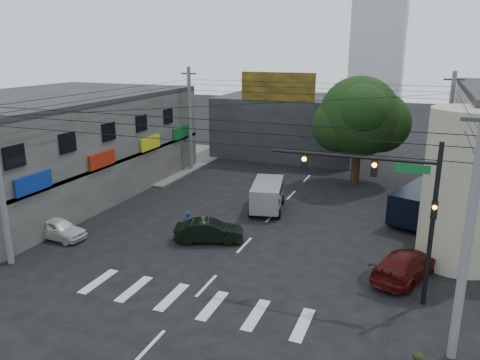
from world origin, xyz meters
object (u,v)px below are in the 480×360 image
Objects in this scene: maroon_sedan at (405,265)px; white_compact at (58,229)px; silver_minivan at (267,196)px; street_tree at (359,117)px; traffic_officer at (188,225)px; utility_pole_near_right at (468,239)px; dark_sedan at (209,231)px; utility_pole_far_left at (190,120)px; traffic_gantry at (393,194)px; utility_pole_far_right at (447,135)px; navy_van at (420,205)px.

white_compact is at bearing 27.46° from maroon_sedan.
silver_minivan is (-9.29, 6.95, 0.30)m from maroon_sedan.
street_tree reaches higher than traffic_officer.
street_tree is 0.95× the size of utility_pole_near_right.
dark_sedan is 6.57m from silver_minivan.
street_tree is 14.56m from utility_pole_far_left.
dark_sedan is at bearing 17.89° from maroon_sedan.
white_compact is 0.76× the size of silver_minivan.
street_tree reaches higher than traffic_gantry.
dark_sedan is 0.86× the size of silver_minivan.
traffic_officer is (7.03, 2.89, 0.18)m from white_compact.
utility_pole_far_left reaches higher than dark_sedan.
utility_pole_near_right is at bearing -150.84° from silver_minivan.
street_tree is at bearing 3.95° from utility_pole_far_left.
dark_sedan is (8.42, -14.22, -3.95)m from utility_pole_far_left.
utility_pole_far_right is 5.88× the size of traffic_officer.
white_compact is 2.32× the size of traffic_officer.
utility_pole_far_left is at bearing -16.89° from maroon_sedan.
traffic_gantry is at bearing -42.86° from utility_pole_far_left.
traffic_gantry reaches higher than silver_minivan.
utility_pole_near_right reaches higher than traffic_officer.
utility_pole_far_right is (0.00, 20.50, 0.00)m from utility_pole_near_right.
navy_van is (0.49, 8.45, 0.44)m from maroon_sedan.
utility_pole_far_right is at bearing -67.26° from silver_minivan.
utility_pole_far_left reaches higher than white_compact.
utility_pole_far_left is 17.46m from white_compact.
silver_minivan is at bearing -38.51° from utility_pole_far_left.
traffic_officer reaches higher than white_compact.
utility_pole_near_right and utility_pole_far_left have the same top height.
maroon_sedan reaches higher than white_compact.
utility_pole_near_right reaches higher than traffic_gantry.
traffic_officer is at bearing 155.44° from utility_pole_near_right.
white_compact is at bearing -128.85° from street_tree.
traffic_gantry is 4.60× the size of traffic_officer.
dark_sedan is (-9.91, 2.78, -4.18)m from traffic_gantry.
white_compact is at bearing -90.00° from utility_pole_far_left.
white_compact is 0.72× the size of maroon_sedan.
navy_van is at bearing -17.87° from utility_pole_far_left.
dark_sedan is 1.40m from traffic_officer.
traffic_officer is at bearing -134.71° from utility_pole_far_right.
dark_sedan is 0.83× the size of maroon_sedan.
traffic_gantry is at bearing -78.01° from street_tree.
utility_pole_far_right reaches higher than street_tree.
traffic_officer is at bearing 64.65° from dark_sedan.
utility_pole_far_right is at bearing -76.48° from maroon_sedan.
utility_pole_far_left reaches higher than traffic_officer.
utility_pole_far_right is at bearing 6.51° from navy_van.
maroon_sedan is (0.78, 2.23, -4.16)m from traffic_gantry.
maroon_sedan is at bearing -73.71° from street_tree.
utility_pole_near_right is at bearing -52.58° from traffic_gantry.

